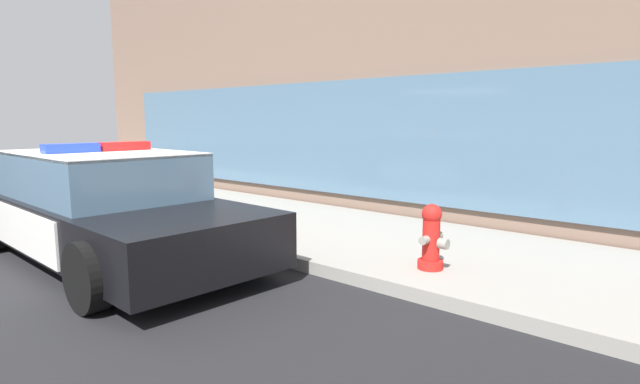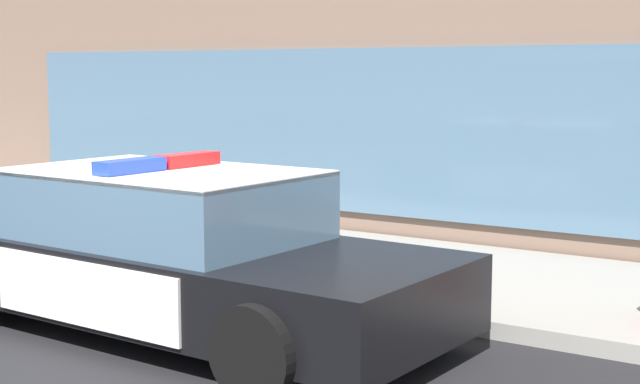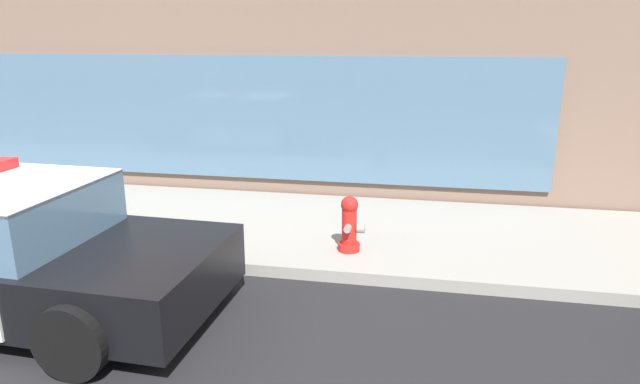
{
  "view_description": "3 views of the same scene",
  "coord_description": "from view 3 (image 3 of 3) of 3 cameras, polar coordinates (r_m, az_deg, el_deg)",
  "views": [
    {
      "loc": [
        6.04,
        -2.27,
        1.78
      ],
      "look_at": [
        2.76,
        1.43,
        1.07
      ],
      "focal_mm": 28.25,
      "sensor_mm": 36.0,
      "label": 1
    },
    {
      "loc": [
        5.12,
        -5.12,
        2.22
      ],
      "look_at": [
        0.86,
        1.33,
        1.2
      ],
      "focal_mm": 52.05,
      "sensor_mm": 36.0,
      "label": 2
    },
    {
      "loc": [
        4.25,
        -3.93,
        2.8
      ],
      "look_at": [
        3.15,
        1.78,
        1.14
      ],
      "focal_mm": 30.63,
      "sensor_mm": 36.0,
      "label": 3
    }
  ],
  "objects": [
    {
      "name": "sidewalk",
      "position": [
        8.94,
        -18.16,
        -2.63
      ],
      "size": [
        48.0,
        3.12,
        0.15
      ],
      "primitive_type": "cube",
      "color": "gray",
      "rests_on": "ground"
    },
    {
      "name": "fire_hydrant",
      "position": [
        6.95,
        3.12,
        -3.42
      ],
      "size": [
        0.34,
        0.39,
        0.73
      ],
      "color": "red",
      "rests_on": "sidewalk"
    }
  ]
}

